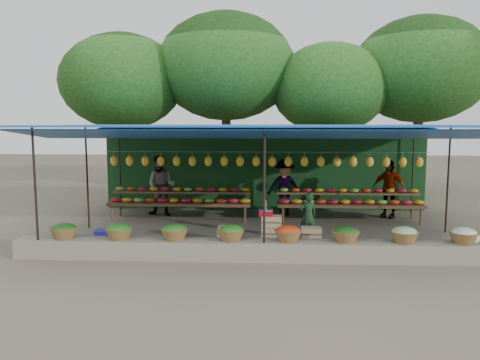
{
  "coord_description": "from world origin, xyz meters",
  "views": [
    {
      "loc": [
        -0.03,
        -12.37,
        2.86
      ],
      "look_at": [
        -0.65,
        0.2,
        1.33
      ],
      "focal_mm": 35.0,
      "sensor_mm": 36.0,
      "label": 1
    }
  ],
  "objects_px": {
    "crate_counter": "(270,235)",
    "vendor_seated": "(308,216)",
    "weighing_scale": "(266,212)",
    "blue_crate_back": "(107,236)",
    "blue_crate_front": "(36,244)"
  },
  "relations": [
    {
      "from": "weighing_scale",
      "to": "blue_crate_back",
      "type": "xyz_separation_m",
      "value": [
        -3.81,
        0.35,
        -0.69
      ]
    },
    {
      "from": "weighing_scale",
      "to": "blue_crate_front",
      "type": "xyz_separation_m",
      "value": [
        -5.21,
        -0.34,
        -0.72
      ]
    },
    {
      "from": "weighing_scale",
      "to": "blue_crate_back",
      "type": "relative_size",
      "value": 0.66
    },
    {
      "from": "vendor_seated",
      "to": "blue_crate_front",
      "type": "bearing_deg",
      "value": 0.77
    },
    {
      "from": "vendor_seated",
      "to": "blue_crate_back",
      "type": "xyz_separation_m",
      "value": [
        -4.86,
        -0.53,
        -0.43
      ]
    },
    {
      "from": "crate_counter",
      "to": "vendor_seated",
      "type": "relative_size",
      "value": 2.01
    },
    {
      "from": "vendor_seated",
      "to": "blue_crate_front",
      "type": "height_order",
      "value": "vendor_seated"
    },
    {
      "from": "crate_counter",
      "to": "vendor_seated",
      "type": "distance_m",
      "value": 1.32
    },
    {
      "from": "crate_counter",
      "to": "vendor_seated",
      "type": "height_order",
      "value": "vendor_seated"
    },
    {
      "from": "weighing_scale",
      "to": "blue_crate_front",
      "type": "relative_size",
      "value": 0.79
    },
    {
      "from": "crate_counter",
      "to": "weighing_scale",
      "type": "xyz_separation_m",
      "value": [
        -0.1,
        0.0,
        0.54
      ]
    },
    {
      "from": "crate_counter",
      "to": "vendor_seated",
      "type": "bearing_deg",
      "value": 42.93
    },
    {
      "from": "crate_counter",
      "to": "blue_crate_front",
      "type": "bearing_deg",
      "value": -176.29
    },
    {
      "from": "blue_crate_front",
      "to": "crate_counter",
      "type": "bearing_deg",
      "value": -19.77
    },
    {
      "from": "crate_counter",
      "to": "blue_crate_front",
      "type": "distance_m",
      "value": 5.33
    }
  ]
}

